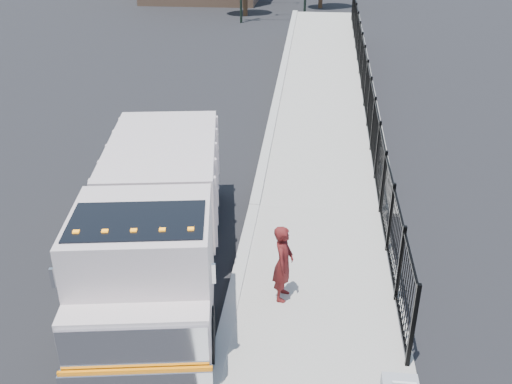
# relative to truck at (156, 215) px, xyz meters

# --- Properties ---
(ground) EXTENTS (120.00, 120.00, 0.00)m
(ground) POSITION_rel_truck_xyz_m (1.84, -0.57, -1.60)
(ground) COLOR black
(ground) RESTS_ON ground
(sidewalk) EXTENTS (3.55, 12.00, 0.12)m
(sidewalk) POSITION_rel_truck_xyz_m (3.77, -2.57, -1.54)
(sidewalk) COLOR #9E998E
(sidewalk) RESTS_ON ground
(curb) EXTENTS (0.30, 12.00, 0.16)m
(curb) POSITION_rel_truck_xyz_m (1.84, -2.57, -1.52)
(curb) COLOR #ADAAA3
(curb) RESTS_ON ground
(ramp) EXTENTS (3.95, 24.06, 3.19)m
(ramp) POSITION_rel_truck_xyz_m (3.97, 15.43, -1.60)
(ramp) COLOR #9E998E
(ramp) RESTS_ON ground
(iron_fence) EXTENTS (0.10, 28.00, 1.80)m
(iron_fence) POSITION_rel_truck_xyz_m (5.39, 11.43, -0.70)
(iron_fence) COLOR black
(iron_fence) RESTS_ON ground
(truck) EXTENTS (3.90, 8.61, 2.84)m
(truck) POSITION_rel_truck_xyz_m (0.00, 0.00, 0.00)
(truck) COLOR black
(truck) RESTS_ON ground
(worker) EXTENTS (0.51, 0.70, 1.77)m
(worker) POSITION_rel_truck_xyz_m (2.93, -0.75, -0.59)
(worker) COLOR #571515
(worker) RESTS_ON sidewalk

